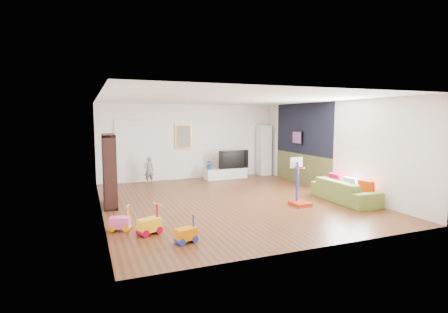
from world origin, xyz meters
name	(u,v)px	position (x,y,z in m)	size (l,w,h in m)	color
floor	(230,200)	(0.00, 0.00, 0.00)	(6.50, 7.50, 0.00)	brown
ceiling	(230,99)	(0.00, 0.00, 2.70)	(6.50, 7.50, 0.00)	white
wall_back	(190,142)	(0.00, 3.75, 1.35)	(6.50, 0.00, 2.70)	white
wall_front	(317,170)	(0.00, -3.75, 1.35)	(6.50, 0.00, 2.70)	silver
wall_left	(100,155)	(-3.25, 0.00, 1.35)	(0.00, 7.50, 2.70)	white
wall_right	(330,147)	(3.25, 0.00, 1.35)	(0.00, 7.50, 2.70)	silver
navy_accent	(303,129)	(3.23, 1.40, 1.85)	(0.01, 3.20, 1.70)	black
olive_wainscot	(302,169)	(3.23, 1.40, 0.50)	(0.01, 3.20, 1.00)	brown
doorway	(137,152)	(-1.90, 3.71, 1.05)	(1.45, 0.06, 2.10)	white
painting_back	(183,136)	(-0.25, 3.71, 1.55)	(0.62, 0.06, 0.92)	gold
artwork_right	(297,137)	(3.17, 1.60, 1.55)	(0.04, 0.56, 0.46)	#7F3F8C
media_console	(226,174)	(1.20, 3.22, 0.19)	(1.59, 0.40, 0.37)	silver
tall_cabinet	(264,150)	(2.90, 3.47, 0.97)	(0.45, 0.45, 1.93)	silver
bookshelf	(109,170)	(-3.01, 0.64, 0.90)	(0.32, 1.24, 1.81)	black
sofa	(345,191)	(2.78, -1.25, 0.29)	(1.99, 0.78, 0.58)	olive
basketball_hoop	(300,182)	(1.45, -1.16, 0.61)	(0.42, 0.51, 1.22)	#A83014
ride_on_yellow	(149,220)	(-2.48, -1.97, 0.28)	(0.43, 0.26, 0.57)	yellow
ride_on_orange	(186,229)	(-1.96, -2.67, 0.25)	(0.37, 0.23, 0.50)	orange
ride_on_pink	(120,218)	(-2.98, -1.54, 0.25)	(0.38, 0.24, 0.51)	#F655A3
child	(149,170)	(-1.59, 3.24, 0.46)	(0.33, 0.22, 0.92)	slate
tv	(232,159)	(1.46, 3.23, 0.71)	(1.17, 0.15, 0.67)	black
vase_plant	(210,164)	(0.58, 3.22, 0.57)	(0.35, 0.30, 0.39)	navy
pillow_left	(366,188)	(2.99, -1.80, 0.46)	(0.10, 0.40, 0.40)	#C22F01
pillow_center	(351,184)	(2.98, -1.24, 0.46)	(0.10, 0.36, 0.36)	silver
pillow_right	(336,180)	(2.99, -0.64, 0.46)	(0.10, 0.40, 0.40)	#B50031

